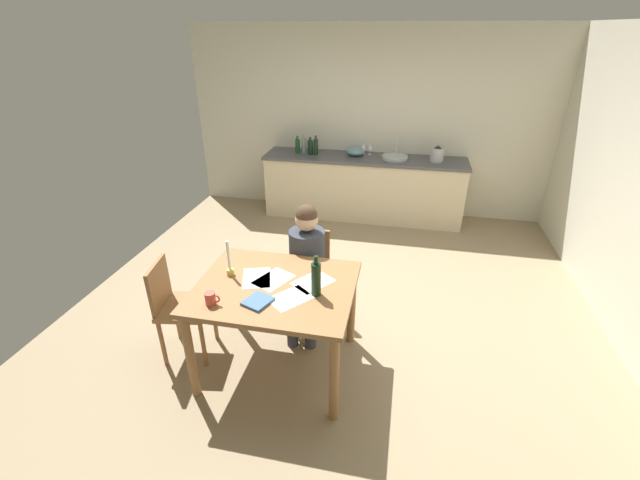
{
  "coord_description": "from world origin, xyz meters",
  "views": [
    {
      "loc": [
        0.57,
        -3.5,
        2.54
      ],
      "look_at": [
        -0.11,
        -0.29,
        0.85
      ],
      "focal_mm": 23.35,
      "sensor_mm": 36.0,
      "label": 1
    }
  ],
  "objects_px": {
    "stovetop_kettle": "(437,154)",
    "person_seated": "(306,262)",
    "chair_side_empty": "(177,304)",
    "bottle_oil": "(298,146)",
    "bottle_sauce": "(316,147)",
    "dining_table": "(276,298)",
    "chair_at_table": "(309,272)",
    "sink_unit": "(395,157)",
    "book_magazine": "(258,301)",
    "bottle_wine_red": "(310,147)",
    "mixing_bowl": "(355,151)",
    "wine_glass_by_kettle": "(364,147)",
    "wine_bottle_on_table": "(316,278)",
    "bottle_vinegar": "(304,145)",
    "coffee_mug": "(211,298)",
    "wine_glass_near_sink": "(370,147)",
    "candlestick": "(230,266)"
  },
  "relations": [
    {
      "from": "mixing_bowl",
      "to": "wine_bottle_on_table",
      "type": "bearing_deg",
      "value": -87.25
    },
    {
      "from": "wine_glass_near_sink",
      "to": "wine_glass_by_kettle",
      "type": "distance_m",
      "value": 0.09
    },
    {
      "from": "bottle_vinegar",
      "to": "bottle_wine_red",
      "type": "relative_size",
      "value": 1.05
    },
    {
      "from": "bottle_oil",
      "to": "bottle_vinegar",
      "type": "relative_size",
      "value": 0.93
    },
    {
      "from": "person_seated",
      "to": "sink_unit",
      "type": "relative_size",
      "value": 3.32
    },
    {
      "from": "bottle_oil",
      "to": "bottle_sauce",
      "type": "distance_m",
      "value": 0.29
    },
    {
      "from": "coffee_mug",
      "to": "stovetop_kettle",
      "type": "height_order",
      "value": "stovetop_kettle"
    },
    {
      "from": "chair_side_empty",
      "to": "wine_glass_near_sink",
      "type": "bearing_deg",
      "value": 70.16
    },
    {
      "from": "person_seated",
      "to": "coffee_mug",
      "type": "relative_size",
      "value": 10.7
    },
    {
      "from": "chair_side_empty",
      "to": "mixing_bowl",
      "type": "xyz_separation_m",
      "value": [
        1.03,
        3.3,
        0.47
      ]
    },
    {
      "from": "stovetop_kettle",
      "to": "wine_glass_by_kettle",
      "type": "bearing_deg",
      "value": 171.61
    },
    {
      "from": "chair_side_empty",
      "to": "bottle_oil",
      "type": "distance_m",
      "value": 3.32
    },
    {
      "from": "stovetop_kettle",
      "to": "wine_glass_by_kettle",
      "type": "xyz_separation_m",
      "value": [
        -1.02,
        0.15,
        0.01
      ]
    },
    {
      "from": "dining_table",
      "to": "bottle_oil",
      "type": "height_order",
      "value": "bottle_oil"
    },
    {
      "from": "sink_unit",
      "to": "bottle_sauce",
      "type": "height_order",
      "value": "bottle_sauce"
    },
    {
      "from": "stovetop_kettle",
      "to": "wine_bottle_on_table",
      "type": "bearing_deg",
      "value": -106.31
    },
    {
      "from": "sink_unit",
      "to": "book_magazine",
      "type": "bearing_deg",
      "value": -102.69
    },
    {
      "from": "dining_table",
      "to": "chair_at_table",
      "type": "relative_size",
      "value": 1.38
    },
    {
      "from": "chair_at_table",
      "to": "person_seated",
      "type": "xyz_separation_m",
      "value": [
        0.01,
        -0.15,
        0.19
      ]
    },
    {
      "from": "wine_glass_near_sink",
      "to": "book_magazine",
      "type": "bearing_deg",
      "value": -96.58
    },
    {
      "from": "mixing_bowl",
      "to": "stovetop_kettle",
      "type": "distance_m",
      "value": 1.12
    },
    {
      "from": "book_magazine",
      "to": "bottle_sauce",
      "type": "xyz_separation_m",
      "value": [
        -0.34,
        3.44,
        0.21
      ]
    },
    {
      "from": "chair_side_empty",
      "to": "bottle_vinegar",
      "type": "relative_size",
      "value": 3.39
    },
    {
      "from": "book_magazine",
      "to": "wine_bottle_on_table",
      "type": "relative_size",
      "value": 0.59
    },
    {
      "from": "dining_table",
      "to": "person_seated",
      "type": "relative_size",
      "value": 1.0
    },
    {
      "from": "book_magazine",
      "to": "bottle_vinegar",
      "type": "height_order",
      "value": "bottle_vinegar"
    },
    {
      "from": "chair_at_table",
      "to": "stovetop_kettle",
      "type": "bearing_deg",
      "value": 64.36
    },
    {
      "from": "bottle_oil",
      "to": "bottle_vinegar",
      "type": "distance_m",
      "value": 0.09
    },
    {
      "from": "chair_side_empty",
      "to": "bottle_sauce",
      "type": "distance_m",
      "value": 3.29
    },
    {
      "from": "chair_side_empty",
      "to": "stovetop_kettle",
      "type": "xyz_separation_m",
      "value": [
        2.15,
        3.24,
        0.51
      ]
    },
    {
      "from": "bottle_wine_red",
      "to": "wine_glass_by_kettle",
      "type": "bearing_deg",
      "value": 12.34
    },
    {
      "from": "bottle_sauce",
      "to": "mixing_bowl",
      "type": "distance_m",
      "value": 0.57
    },
    {
      "from": "sink_unit",
      "to": "bottle_oil",
      "type": "relative_size",
      "value": 1.5
    },
    {
      "from": "bottle_oil",
      "to": "wine_glass_by_kettle",
      "type": "relative_size",
      "value": 1.56
    },
    {
      "from": "wine_glass_by_kettle",
      "to": "mixing_bowl",
      "type": "bearing_deg",
      "value": -140.02
    },
    {
      "from": "book_magazine",
      "to": "wine_glass_near_sink",
      "type": "xyz_separation_m",
      "value": [
        0.42,
        3.62,
        0.2
      ]
    },
    {
      "from": "coffee_mug",
      "to": "chair_at_table",
      "type": "bearing_deg",
      "value": 66.51
    },
    {
      "from": "person_seated",
      "to": "bottle_wine_red",
      "type": "bearing_deg",
      "value": 102.2
    },
    {
      "from": "stovetop_kettle",
      "to": "sink_unit",
      "type": "bearing_deg",
      "value": 179.58
    },
    {
      "from": "chair_side_empty",
      "to": "sink_unit",
      "type": "distance_m",
      "value": 3.63
    },
    {
      "from": "candlestick",
      "to": "bottle_wine_red",
      "type": "distance_m",
      "value": 3.15
    },
    {
      "from": "candlestick",
      "to": "mixing_bowl",
      "type": "bearing_deg",
      "value": 80.21
    },
    {
      "from": "sink_unit",
      "to": "mixing_bowl",
      "type": "xyz_separation_m",
      "value": [
        -0.56,
        0.06,
        0.04
      ]
    },
    {
      "from": "book_magazine",
      "to": "bottle_oil",
      "type": "height_order",
      "value": "bottle_oil"
    },
    {
      "from": "wine_bottle_on_table",
      "to": "sink_unit",
      "type": "xyz_separation_m",
      "value": [
        0.4,
        3.29,
        -0.01
      ]
    },
    {
      "from": "stovetop_kettle",
      "to": "person_seated",
      "type": "bearing_deg",
      "value": -114.2
    },
    {
      "from": "book_magazine",
      "to": "wine_glass_by_kettle",
      "type": "bearing_deg",
      "value": 105.87
    },
    {
      "from": "chair_side_empty",
      "to": "stovetop_kettle",
      "type": "distance_m",
      "value": 3.92
    },
    {
      "from": "wine_bottle_on_table",
      "to": "sink_unit",
      "type": "height_order",
      "value": "sink_unit"
    },
    {
      "from": "coffee_mug",
      "to": "book_magazine",
      "type": "height_order",
      "value": "coffee_mug"
    }
  ]
}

